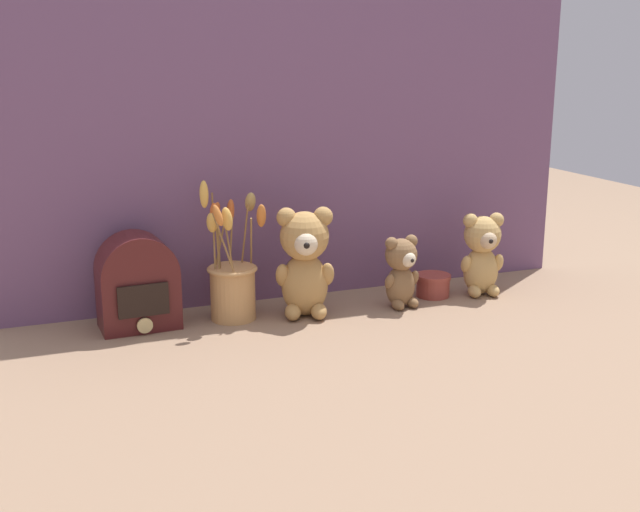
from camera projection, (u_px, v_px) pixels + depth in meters
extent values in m
plane|color=#8E7056|center=(323.00, 314.00, 1.91)|extent=(4.00, 4.00, 0.00)
cube|color=#704C70|center=(299.00, 146.00, 1.97)|extent=(1.48, 0.02, 0.76)
ellipsoid|color=tan|center=(305.00, 284.00, 1.89)|extent=(0.13, 0.12, 0.15)
sphere|color=tan|center=(304.00, 236.00, 1.86)|extent=(0.12, 0.12, 0.12)
sphere|color=beige|center=(306.00, 243.00, 1.82)|extent=(0.06, 0.06, 0.06)
sphere|color=black|center=(307.00, 245.00, 1.79)|extent=(0.02, 0.02, 0.02)
sphere|color=tan|center=(322.00, 217.00, 1.85)|extent=(0.05, 0.05, 0.05)
sphere|color=tan|center=(286.00, 217.00, 1.84)|extent=(0.05, 0.05, 0.05)
ellipsoid|color=tan|center=(327.00, 274.00, 1.87)|extent=(0.05, 0.06, 0.07)
ellipsoid|color=tan|center=(282.00, 275.00, 1.87)|extent=(0.05, 0.06, 0.07)
ellipsoid|color=tan|center=(319.00, 311.00, 1.87)|extent=(0.05, 0.07, 0.04)
ellipsoid|color=tan|center=(293.00, 312.00, 1.86)|extent=(0.05, 0.07, 0.04)
ellipsoid|color=tan|center=(481.00, 271.00, 2.05)|extent=(0.10, 0.09, 0.12)
sphere|color=tan|center=(483.00, 235.00, 2.03)|extent=(0.09, 0.09, 0.09)
sphere|color=#D1B289|center=(488.00, 240.00, 2.00)|extent=(0.05, 0.05, 0.05)
sphere|color=black|center=(491.00, 241.00, 1.98)|extent=(0.01, 0.01, 0.01)
sphere|color=tan|center=(496.00, 220.00, 2.03)|extent=(0.04, 0.04, 0.04)
sphere|color=tan|center=(471.00, 221.00, 2.01)|extent=(0.04, 0.04, 0.04)
ellipsoid|color=tan|center=(498.00, 263.00, 2.05)|extent=(0.03, 0.05, 0.06)
ellipsoid|color=tan|center=(466.00, 264.00, 2.03)|extent=(0.03, 0.05, 0.06)
ellipsoid|color=tan|center=(493.00, 290.00, 2.04)|extent=(0.04, 0.05, 0.03)
ellipsoid|color=tan|center=(474.00, 292.00, 2.03)|extent=(0.04, 0.05, 0.03)
ellipsoid|color=olive|center=(400.00, 286.00, 1.95)|extent=(0.08, 0.07, 0.10)
sphere|color=olive|center=(401.00, 255.00, 1.93)|extent=(0.08, 0.08, 0.08)
sphere|color=beige|center=(408.00, 259.00, 1.91)|extent=(0.04, 0.04, 0.04)
sphere|color=black|center=(412.00, 260.00, 1.90)|extent=(0.01, 0.01, 0.01)
sphere|color=olive|center=(411.00, 241.00, 1.94)|extent=(0.03, 0.03, 0.03)
sphere|color=olive|center=(392.00, 244.00, 1.91)|extent=(0.03, 0.03, 0.03)
ellipsoid|color=olive|center=(414.00, 278.00, 1.96)|extent=(0.03, 0.04, 0.05)
ellipsoid|color=olive|center=(390.00, 282.00, 1.93)|extent=(0.03, 0.04, 0.05)
ellipsoid|color=olive|center=(412.00, 302.00, 1.95)|extent=(0.03, 0.04, 0.03)
ellipsoid|color=olive|center=(398.00, 305.00, 1.94)|extent=(0.03, 0.04, 0.03)
cylinder|color=tan|center=(233.00, 293.00, 1.86)|extent=(0.10, 0.10, 0.13)
torus|color=tan|center=(232.00, 269.00, 1.85)|extent=(0.12, 0.12, 0.01)
cylinder|color=olive|center=(214.00, 231.00, 1.82)|extent=(0.01, 0.04, 0.17)
ellipsoid|color=gold|center=(204.00, 194.00, 1.79)|extent=(0.03, 0.04, 0.06)
cylinder|color=olive|center=(251.00, 241.00, 1.84)|extent=(0.02, 0.05, 0.12)
ellipsoid|color=orange|center=(261.00, 216.00, 1.83)|extent=(0.03, 0.05, 0.06)
cylinder|color=olive|center=(221.00, 238.00, 1.86)|extent=(0.04, 0.02, 0.12)
ellipsoid|color=#C65B28|center=(216.00, 211.00, 1.85)|extent=(0.03, 0.03, 0.04)
cylinder|color=olive|center=(245.00, 234.00, 1.85)|extent=(0.01, 0.04, 0.15)
ellipsoid|color=tan|center=(250.00, 202.00, 1.84)|extent=(0.03, 0.04, 0.05)
cylinder|color=olive|center=(219.00, 241.00, 1.82)|extent=(0.01, 0.02, 0.12)
ellipsoid|color=#C65B28|center=(214.00, 214.00, 1.81)|extent=(0.03, 0.03, 0.05)
cylinder|color=olive|center=(231.00, 238.00, 1.85)|extent=(0.01, 0.01, 0.12)
ellipsoid|color=#C65B28|center=(230.00, 212.00, 1.84)|extent=(0.03, 0.02, 0.06)
cylinder|color=olive|center=(218.00, 245.00, 1.82)|extent=(0.01, 0.03, 0.11)
ellipsoid|color=gold|center=(212.00, 222.00, 1.81)|extent=(0.03, 0.03, 0.05)
cylinder|color=olive|center=(223.00, 243.00, 1.79)|extent=(0.04, 0.04, 0.13)
ellipsoid|color=orange|center=(218.00, 215.00, 1.75)|extent=(0.04, 0.03, 0.05)
cylinder|color=olive|center=(229.00, 244.00, 1.80)|extent=(0.02, 0.01, 0.12)
ellipsoid|color=gold|center=(227.00, 219.00, 1.78)|extent=(0.04, 0.04, 0.06)
cube|color=#4C1919|center=(138.00, 300.00, 1.80)|extent=(0.18, 0.12, 0.13)
cylinder|color=#4C1919|center=(137.00, 272.00, 1.79)|extent=(0.18, 0.12, 0.17)
cube|color=black|center=(143.00, 300.00, 1.75)|extent=(0.11, 0.01, 0.07)
cylinder|color=#D6BC7A|center=(145.00, 325.00, 1.76)|extent=(0.04, 0.01, 0.03)
cylinder|color=#993D33|center=(433.00, 287.00, 2.04)|extent=(0.08, 0.08, 0.05)
cylinder|color=#993D33|center=(433.00, 276.00, 2.04)|extent=(0.09, 0.09, 0.01)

